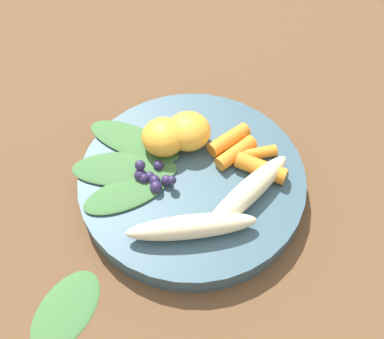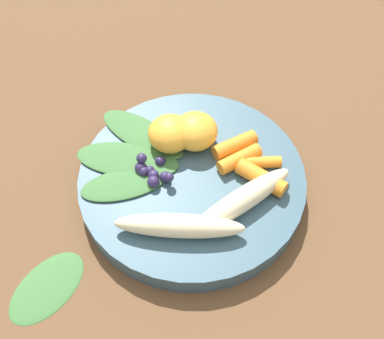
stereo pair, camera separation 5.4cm
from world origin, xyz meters
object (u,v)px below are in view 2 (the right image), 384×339
at_px(bowl, 192,181).
at_px(kale_leaf_stray, 47,287).
at_px(orange_segment_near, 170,134).
at_px(banana_peeled_right, 179,226).
at_px(banana_peeled_left, 240,202).

bearing_deg(bowl, kale_leaf_stray, -10.76).
bearing_deg(orange_segment_near, bowl, 69.33).
xyz_separation_m(bowl, banana_peeled_right, (0.07, 0.04, 0.03)).
bearing_deg(banana_peeled_right, kale_leaf_stray, -156.81).
height_order(banana_peeled_right, kale_leaf_stray, banana_peeled_right).
bearing_deg(banana_peeled_left, kale_leaf_stray, 165.59).
distance_m(banana_peeled_left, orange_segment_near, 0.12).
height_order(bowl, banana_peeled_right, banana_peeled_right).
bearing_deg(orange_segment_near, banana_peeled_left, 79.97).
relative_size(banana_peeled_right, kale_leaf_stray, 1.50).
distance_m(bowl, kale_leaf_stray, 0.20).
bearing_deg(kale_leaf_stray, banana_peeled_left, 148.46).
distance_m(bowl, orange_segment_near, 0.06).
xyz_separation_m(banana_peeled_left, kale_leaf_stray, (0.20, -0.11, -0.04)).
relative_size(bowl, banana_peeled_right, 1.92).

